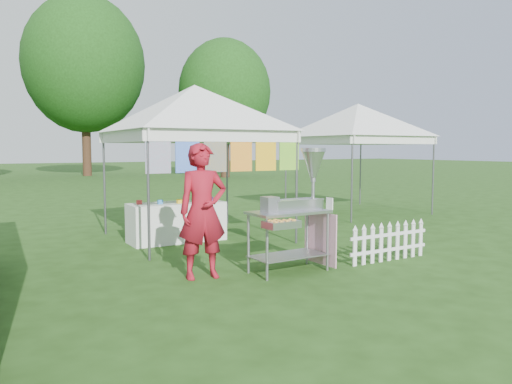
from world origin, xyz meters
TOP-DOWN VIEW (x-y plane):
  - ground at (0.00, 0.00)m, footprint 120.00×120.00m
  - canopy_main at (0.00, 3.49)m, footprint 4.24×4.24m
  - canopy_right at (5.50, 5.00)m, footprint 4.24×4.24m
  - tree_mid at (3.00, 28.00)m, footprint 7.60×7.60m
  - tree_right at (10.00, 22.00)m, footprint 5.60×5.60m
  - donut_cart at (0.26, 0.35)m, footprint 1.28×0.92m
  - vendor at (-1.12, 0.67)m, footprint 0.72×0.52m
  - picket_fence at (1.85, 0.13)m, footprint 1.62×0.04m
  - display_table at (-0.44, 3.41)m, footprint 1.80×0.70m

SIDE VIEW (x-z plane):
  - ground at x=0.00m, z-range 0.00..0.00m
  - picket_fence at x=1.85m, z-range 0.01..0.57m
  - display_table at x=-0.44m, z-range 0.00..0.75m
  - vendor at x=-1.12m, z-range 0.00..1.85m
  - donut_cart at x=0.26m, z-range 0.16..1.94m
  - canopy_main at x=0.00m, z-range 1.26..4.71m
  - canopy_right at x=5.50m, z-range 1.27..4.72m
  - tree_right at x=10.00m, z-range 0.97..9.39m
  - tree_mid at x=3.00m, z-range 1.38..12.90m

